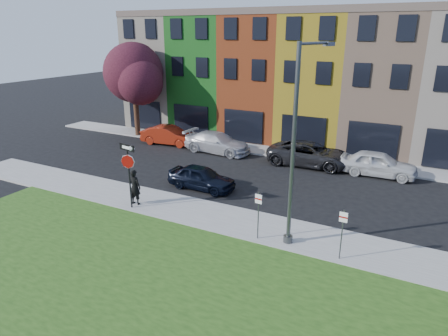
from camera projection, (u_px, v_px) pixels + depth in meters
The scene contains 15 objects.
ground at pixel (190, 247), 17.18m from camera, with size 120.00×120.00×0.00m, color black.
sidewalk_near at pixel (260, 227), 18.80m from camera, with size 40.00×3.00×0.12m, color gray.
sidewalk_far at pixel (260, 150), 31.04m from camera, with size 40.00×2.40×0.12m, color gray.
rowhouse_block at pixel (295, 78), 34.40m from camera, with size 30.00×10.12×10.00m.
stop_sign at pixel (128, 163), 20.01m from camera, with size 1.04×0.22×3.42m.
man at pixel (135, 187), 20.92m from camera, with size 0.72×0.50×1.91m, color black.
sedan_near at pixel (202, 177), 23.38m from camera, with size 4.11×1.73×1.39m, color black.
parked_car_red at pixel (169, 135), 32.54m from camera, with size 4.77×2.12×1.52m, color maroon.
parked_car_silver at pixel (217, 143), 30.42m from camera, with size 5.38×2.39×1.53m, color #B0B0B5.
parked_car_dark at pixel (310, 154), 27.44m from camera, with size 5.88×2.89×1.61m, color black.
parked_car_white at pixel (378, 164), 25.46m from camera, with size 4.75×2.03×1.60m, color silver.
street_lamp at pixel (296, 148), 16.15m from camera, with size 1.01×2.51×8.36m.
parking_sign_a at pixel (258, 210), 17.24m from camera, with size 0.32×0.09×2.22m.
parking_sign_b at pixel (342, 229), 15.68m from camera, with size 0.32×0.08×2.15m.
tree_purple at pixel (135, 74), 33.62m from camera, with size 6.01×5.26×7.89m.
Camera 1 is at (8.32, -12.72, 8.83)m, focal length 32.00 mm.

